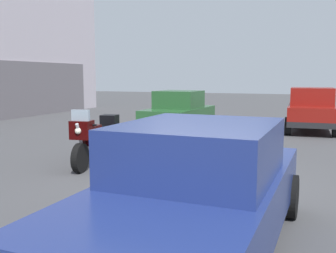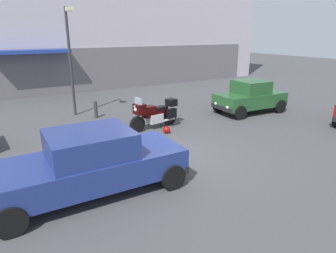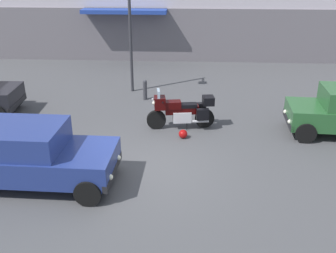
# 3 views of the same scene
# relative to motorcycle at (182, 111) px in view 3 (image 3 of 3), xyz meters

# --- Properties ---
(ground_plane) EXTENTS (80.00, 80.00, 0.00)m
(ground_plane) POSITION_rel_motorcycle_xyz_m (-1.00, -2.80, -0.62)
(ground_plane) COLOR #424244
(motorcycle) EXTENTS (2.26, 0.89, 1.36)m
(motorcycle) POSITION_rel_motorcycle_xyz_m (0.00, 0.00, 0.00)
(motorcycle) COLOR black
(motorcycle) RESTS_ON ground
(helmet) EXTENTS (0.28, 0.28, 0.28)m
(helmet) POSITION_rel_motorcycle_xyz_m (0.06, -0.80, -0.48)
(helmet) COLOR #990C0C
(helmet) RESTS_ON ground
(car_sedan_far) EXTENTS (4.61, 1.98, 1.56)m
(car_sedan_far) POSITION_rel_motorcycle_xyz_m (-3.81, -3.67, 0.16)
(car_sedan_far) COLOR navy
(car_sedan_far) RESTS_ON ground
(streetlamp_curbside) EXTENTS (0.28, 0.94, 4.80)m
(streetlamp_curbside) POSITION_rel_motorcycle_xyz_m (-2.21, 3.65, 2.30)
(streetlamp_curbside) COLOR #2D2D33
(streetlamp_curbside) RESTS_ON ground
(bollard_curbside) EXTENTS (0.16, 0.16, 0.82)m
(bollard_curbside) POSITION_rel_motorcycle_xyz_m (-1.55, 2.75, -0.18)
(bollard_curbside) COLOR #333338
(bollard_curbside) RESTS_ON ground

